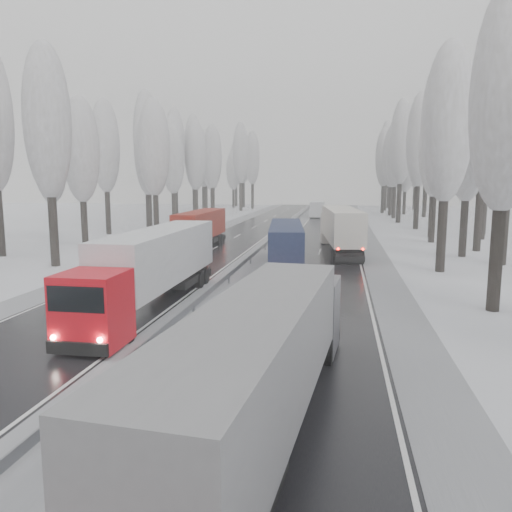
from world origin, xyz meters
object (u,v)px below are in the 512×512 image
(truck_blue_box, at_px, (286,243))
(truck_red_white, at_px, (154,264))
(truck_cream_box, at_px, (340,227))
(truck_grey_tarp, at_px, (267,354))
(truck_red_red, at_px, (198,228))
(box_truck_distant, at_px, (317,209))

(truck_blue_box, relative_size, truck_red_white, 0.89)
(truck_cream_box, xyz_separation_m, truck_red_white, (-9.68, -22.62, -0.07))
(truck_grey_tarp, relative_size, truck_red_red, 1.03)
(box_truck_distant, relative_size, truck_red_red, 0.54)
(truck_cream_box, bearing_deg, truck_blue_box, -116.53)
(truck_grey_tarp, height_order, truck_cream_box, truck_cream_box)
(box_truck_distant, bearing_deg, truck_red_red, -100.55)
(truck_red_white, bearing_deg, box_truck_distant, 85.32)
(truck_blue_box, height_order, box_truck_distant, truck_blue_box)
(truck_grey_tarp, xyz_separation_m, truck_red_white, (-7.87, 12.38, 0.14))
(truck_red_white, relative_size, truck_red_red, 1.08)
(truck_cream_box, bearing_deg, truck_grey_tarp, -99.22)
(truck_grey_tarp, bearing_deg, truck_red_white, 127.69)
(truck_cream_box, xyz_separation_m, box_truck_distant, (-4.24, 46.19, -0.95))
(truck_grey_tarp, relative_size, truck_red_white, 0.95)
(truck_cream_box, distance_m, truck_red_red, 13.58)
(box_truck_distant, distance_m, truck_red_white, 69.02)
(truck_blue_box, distance_m, truck_cream_box, 11.41)
(truck_red_white, bearing_deg, truck_red_red, 99.97)
(truck_blue_box, xyz_separation_m, truck_red_white, (-5.73, -11.92, 0.26))
(truck_cream_box, relative_size, truck_red_red, 1.12)
(truck_grey_tarp, bearing_deg, truck_cream_box, 92.28)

